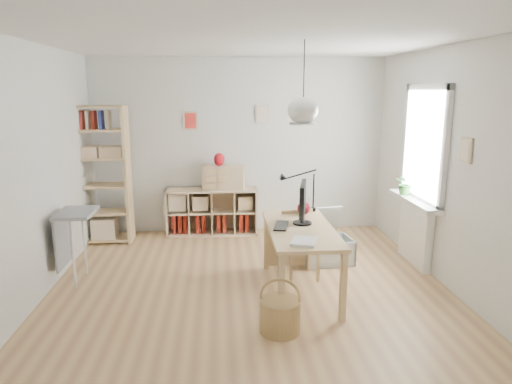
{
  "coord_description": "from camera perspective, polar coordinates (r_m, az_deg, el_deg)",
  "views": [
    {
      "loc": [
        -0.31,
        -4.84,
        2.2
      ],
      "look_at": [
        0.1,
        0.3,
        1.05
      ],
      "focal_mm": 32.0,
      "sensor_mm": 36.0,
      "label": 1
    }
  ],
  "objects": [
    {
      "name": "ground",
      "position": [
        5.33,
        -0.83,
        -11.82
      ],
      "size": [
        4.5,
        4.5,
        0.0
      ],
      "primitive_type": "plane",
      "color": "tan",
      "rests_on": "ground"
    },
    {
      "name": "room_shell",
      "position": [
        4.78,
        5.91,
        10.11
      ],
      "size": [
        4.5,
        4.5,
        4.5
      ],
      "color": "silver",
      "rests_on": "ground"
    },
    {
      "name": "window_unit",
      "position": [
        6.04,
        20.39,
        5.61
      ],
      "size": [
        0.07,
        1.16,
        1.46
      ],
      "color": "white",
      "rests_on": "ground"
    },
    {
      "name": "radiator",
      "position": [
        6.26,
        19.3,
        -4.89
      ],
      "size": [
        0.1,
        0.8,
        0.8
      ],
      "primitive_type": "cube",
      "color": "white",
      "rests_on": "ground"
    },
    {
      "name": "windowsill",
      "position": [
        6.12,
        19.16,
        -1.07
      ],
      "size": [
        0.22,
        1.2,
        0.06
      ],
      "primitive_type": "cube",
      "color": "white",
      "rests_on": "radiator"
    },
    {
      "name": "desk",
      "position": [
        5.02,
        5.57,
        -5.42
      ],
      "size": [
        0.7,
        1.5,
        0.75
      ],
      "color": "#E2BF82",
      "rests_on": "ground"
    },
    {
      "name": "cube_shelf",
      "position": [
        7.18,
        -5.69,
        -2.84
      ],
      "size": [
        1.4,
        0.38,
        0.72
      ],
      "color": "beige",
      "rests_on": "ground"
    },
    {
      "name": "tall_bookshelf",
      "position": [
        6.95,
        -18.89,
        2.69
      ],
      "size": [
        0.8,
        0.38,
        2.0
      ],
      "color": "#E2BF82",
      "rests_on": "ground"
    },
    {
      "name": "side_table",
      "position": [
        5.68,
        -22.12,
        -4.02
      ],
      "size": [
        0.4,
        0.55,
        0.85
      ],
      "color": "gray",
      "rests_on": "ground"
    },
    {
      "name": "chair",
      "position": [
        5.52,
        5.46,
        -5.94
      ],
      "size": [
        0.44,
        0.44,
        0.8
      ],
      "rotation": [
        0.0,
        0.0,
        0.13
      ],
      "color": "gray",
      "rests_on": "ground"
    },
    {
      "name": "wicker_basket",
      "position": [
        4.38,
        3.03,
        -15.02
      ],
      "size": [
        0.38,
        0.38,
        0.53
      ],
      "rotation": [
        0.0,
        0.0,
        -0.23
      ],
      "color": "#9D7C47",
      "rests_on": "ground"
    },
    {
      "name": "storage_chest",
      "position": [
        6.1,
        8.71,
        -6.53
      ],
      "size": [
        0.71,
        0.78,
        0.67
      ],
      "rotation": [
        0.0,
        0.0,
        0.12
      ],
      "color": "silver",
      "rests_on": "ground"
    },
    {
      "name": "monitor",
      "position": [
        5.05,
        5.87,
        -1.15
      ],
      "size": [
        0.21,
        0.53,
        0.46
      ],
      "rotation": [
        0.0,
        0.0,
        -0.23
      ],
      "color": "black",
      "rests_on": "desk"
    },
    {
      "name": "keyboard",
      "position": [
        5.0,
        3.18,
        -4.23
      ],
      "size": [
        0.21,
        0.38,
        0.02
      ],
      "primitive_type": "cube",
      "rotation": [
        0.0,
        0.0,
        -0.23
      ],
      "color": "black",
      "rests_on": "desk"
    },
    {
      "name": "task_lamp",
      "position": [
        5.48,
        5.02,
        0.8
      ],
      "size": [
        0.47,
        0.17,
        0.5
      ],
      "color": "black",
      "rests_on": "desk"
    },
    {
      "name": "yarn_ball",
      "position": [
        5.47,
        5.97,
        -2.04
      ],
      "size": [
        0.15,
        0.15,
        0.15
      ],
      "primitive_type": "sphere",
      "color": "#460914",
      "rests_on": "desk"
    },
    {
      "name": "paper_tray",
      "position": [
        4.49,
        5.99,
        -6.16
      ],
      "size": [
        0.31,
        0.35,
        0.03
      ],
      "primitive_type": "cube",
      "rotation": [
        0.0,
        0.0,
        -0.31
      ],
      "color": "white",
      "rests_on": "desk"
    },
    {
      "name": "drawer_chest",
      "position": [
        7.01,
        -4.06,
        1.84
      ],
      "size": [
        0.66,
        0.37,
        0.36
      ],
      "primitive_type": "cube",
      "rotation": [
        0.0,
        0.0,
        -0.13
      ],
      "color": "beige",
      "rests_on": "cube_shelf"
    },
    {
      "name": "red_vase",
      "position": [
        6.96,
        -4.62,
        4.08
      ],
      "size": [
        0.17,
        0.17,
        0.2
      ],
      "primitive_type": "ellipsoid",
      "color": "maroon",
      "rests_on": "drawer_chest"
    },
    {
      "name": "potted_plant",
      "position": [
        6.31,
        18.2,
        1.05
      ],
      "size": [
        0.33,
        0.31,
        0.3
      ],
      "primitive_type": "imported",
      "rotation": [
        0.0,
        0.0,
        0.34
      ],
      "color": "#286325",
      "rests_on": "windowsill"
    }
  ]
}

